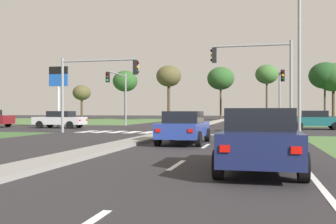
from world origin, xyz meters
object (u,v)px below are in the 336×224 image
car_navy_fifth (260,139)px  treeline_fourth (221,79)px  traffic_signal_far_right (281,87)px  traffic_signal_far_left (119,88)px  traffic_signal_near_left (92,80)px  street_lamp_second (295,49)px  car_blue_third (184,127)px  car_beige_fourth (263,121)px  treeline_third (169,77)px  treeline_seventh (333,77)px  treeline_near (82,93)px  car_teal_near (315,120)px  treeline_sixth (325,76)px  car_silver_second (60,119)px  treeline_second (125,81)px  traffic_signal_near_right (261,70)px  treeline_fifth (267,75)px  fuel_price_totem (58,83)px

car_navy_fifth → treeline_fourth: size_ratio=0.49×
traffic_signal_far_right → traffic_signal_far_left: traffic_signal_far_left is taller
traffic_signal_near_left → street_lamp_second: 13.42m
car_blue_third → car_beige_fourth: bearing=73.2°
treeline_third → treeline_seventh: size_ratio=1.03×
car_blue_third → treeline_near: size_ratio=0.69×
car_teal_near → traffic_signal_far_left: (-17.78, 2.40, 2.94)m
traffic_signal_far_left → treeline_sixth: bearing=50.9°
car_silver_second → treeline_sixth: 43.49m
car_navy_fifth → treeline_second: 60.51m
treeline_second → treeline_third: treeline_third is taller
car_navy_fifth → traffic_signal_near_right: (0.11, 14.86, 3.22)m
treeline_near → treeline_fifth: treeline_fifth is taller
car_blue_third → traffic_signal_far_right: traffic_signal_far_right is taller
car_teal_near → traffic_signal_far_left: 18.18m
traffic_signal_near_left → treeline_sixth: size_ratio=0.62×
treeline_near → treeline_fifth: size_ratio=0.72×
car_silver_second → traffic_signal_near_left: 9.26m
fuel_price_totem → treeline_fourth: (11.54, 35.70, 3.11)m
car_teal_near → treeline_sixth: size_ratio=0.48×
traffic_signal_near_right → treeline_second: size_ratio=0.67×
traffic_signal_far_right → treeline_second: treeline_second is taller
car_silver_second → car_blue_third: size_ratio=1.01×
street_lamp_second → fuel_price_totem: street_lamp_second is taller
treeline_fifth → treeline_sixth: size_ratio=0.98×
car_blue_third → treeline_second: bearing=112.3°
traffic_signal_far_left → treeline_third: (-1.54, 28.30, 3.62)m
car_blue_third → treeline_second: 52.30m
traffic_signal_near_right → traffic_signal_far_left: size_ratio=1.09×
car_beige_fourth → treeline_fourth: bearing=9.8°
traffic_signal_near_left → treeline_second: bearing=106.3°
car_teal_near → fuel_price_totem: size_ratio=0.79×
car_blue_third → traffic_signal_near_right: size_ratio=0.77×
treeline_fourth → street_lamp_second: bearing=-78.7°
traffic_signal_near_left → traffic_signal_far_right: bearing=40.9°
treeline_near → treeline_fourth: 26.28m
traffic_signal_far_left → treeline_fourth: (6.83, 32.43, 3.47)m
car_navy_fifth → treeline_fourth: 59.25m
car_silver_second → street_lamp_second: 20.69m
car_teal_near → car_silver_second: (-21.53, -2.34, -0.02)m
treeline_second → treeline_near: bearing=164.4°
traffic_signal_near_left → traffic_signal_far_left: (-2.17, 11.25, 0.08)m
street_lamp_second → treeline_third: bearing=113.5°
fuel_price_totem → treeline_second: (-5.04, 32.78, 2.70)m
car_teal_near → treeline_seventh: size_ratio=0.49×
car_beige_fourth → traffic_signal_far_left: (-13.57, 6.64, 2.93)m
car_silver_second → car_beige_fourth: size_ratio=1.03×
traffic_signal_near_right → treeline_seventh: 41.58m
traffic_signal_far_left → fuel_price_totem: bearing=-145.2°
car_teal_near → treeline_third: bearing=-147.8°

